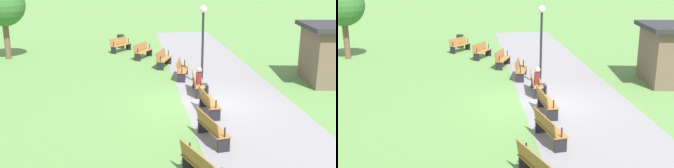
% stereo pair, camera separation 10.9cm
% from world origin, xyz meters
% --- Properties ---
extents(ground_plane, '(120.00, 120.00, 0.00)m').
position_xyz_m(ground_plane, '(0.00, 0.00, 0.00)').
color(ground_plane, '#5B8C47').
extents(path_paving, '(37.53, 4.33, 0.01)m').
position_xyz_m(path_paving, '(0.00, 1.31, 0.00)').
color(path_paving, gray).
rests_on(path_paving, ground).
extents(bench_0, '(1.62, 1.37, 0.89)m').
position_xyz_m(bench_0, '(-10.77, -3.59, 0.47)').
color(bench_0, '#996633').
rests_on(bench_0, ground).
extents(bench_1, '(1.69, 1.21, 0.89)m').
position_xyz_m(bench_1, '(-8.61, -2.23, 0.47)').
color(bench_1, '#996633').
rests_on(bench_1, ground).
extents(bench_2, '(1.72, 1.02, 0.89)m').
position_xyz_m(bench_2, '(-6.27, -1.18, 0.47)').
color(bench_2, '#996633').
rests_on(bench_2, ground).
extents(bench_3, '(1.73, 0.81, 0.89)m').
position_xyz_m(bench_3, '(-3.82, -0.47, 0.47)').
color(bench_3, '#996633').
rests_on(bench_3, ground).
extents(bench_4, '(1.69, 0.59, 0.89)m').
position_xyz_m(bench_4, '(-1.28, -0.11, 0.47)').
color(bench_4, '#996633').
rests_on(bench_4, ground).
extents(bench_5, '(1.69, 0.59, 0.89)m').
position_xyz_m(bench_5, '(1.28, -0.11, 0.47)').
color(bench_5, '#996633').
rests_on(bench_5, ground).
extents(bench_6, '(1.73, 0.81, 0.89)m').
position_xyz_m(bench_6, '(3.82, -0.47, 0.47)').
color(bench_6, '#996633').
rests_on(bench_6, ground).
extents(bench_7, '(1.72, 1.02, 0.89)m').
position_xyz_m(bench_7, '(6.27, -1.18, 0.47)').
color(bench_7, '#996633').
rests_on(bench_7, ground).
extents(person_seated, '(0.35, 0.54, 1.20)m').
position_xyz_m(person_seated, '(-1.02, 0.01, 0.64)').
color(person_seated, maroon).
rests_on(person_seated, ground).
extents(tree_1, '(2.44, 2.44, 4.36)m').
position_xyz_m(tree_1, '(-9.15, -10.10, 3.11)').
color(tree_1, brown).
rests_on(tree_1, ground).
extents(lamp_post, '(0.32, 0.32, 3.59)m').
position_xyz_m(lamp_post, '(-2.54, 0.31, 2.53)').
color(lamp_post, black).
rests_on(lamp_post, ground).
extents(trash_bin, '(0.48, 0.48, 0.86)m').
position_xyz_m(trash_bin, '(-12.28, -3.59, 0.43)').
color(trash_bin, black).
rests_on(trash_bin, ground).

